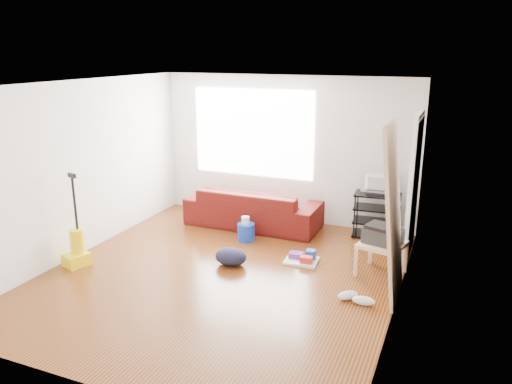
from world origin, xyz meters
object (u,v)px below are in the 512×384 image
at_px(cleaning_tray, 303,259).
at_px(sofa, 253,226).
at_px(vacuum, 77,249).
at_px(backpack, 231,265).
at_px(tv_stand, 377,215).
at_px(bucket, 246,240).
at_px(side_table, 382,248).

bearing_deg(cleaning_tray, sofa, 137.59).
xyz_separation_m(cleaning_tray, vacuum, (-2.87, -1.30, 0.19)).
bearing_deg(sofa, backpack, 101.96).
height_order(tv_stand, vacuum, vacuum).
bearing_deg(backpack, cleaning_tray, 25.84).
bearing_deg(tv_stand, sofa, -176.18).
distance_m(bucket, cleaning_tray, 1.17).
bearing_deg(side_table, backpack, -165.61).
relative_size(sofa, backpack, 5.04).
bearing_deg(bucket, side_table, -11.40).
distance_m(backpack, vacuum, 2.15).
distance_m(bucket, vacuum, 2.52).
relative_size(tv_stand, bucket, 2.70).
height_order(bucket, vacuum, vacuum).
bearing_deg(side_table, sofa, 154.47).
relative_size(tv_stand, side_table, 1.14).
height_order(side_table, vacuum, vacuum).
height_order(backpack, vacuum, vacuum).
height_order(tv_stand, backpack, tv_stand).
relative_size(side_table, vacuum, 0.50).
bearing_deg(side_table, bucket, 168.60).
height_order(sofa, tv_stand, tv_stand).
bearing_deg(vacuum, tv_stand, 54.62).
xyz_separation_m(cleaning_tray, backpack, (-0.89, -0.48, -0.05)).
distance_m(side_table, backpack, 2.07).
distance_m(sofa, vacuum, 2.94).
xyz_separation_m(bucket, cleaning_tray, (1.08, -0.46, 0.05)).
bearing_deg(tv_stand, bucket, -156.92).
relative_size(side_table, cleaning_tray, 1.34).
bearing_deg(bucket, cleaning_tray, -23.06).
xyz_separation_m(sofa, side_table, (2.31, -1.11, 0.38)).
height_order(side_table, backpack, side_table).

